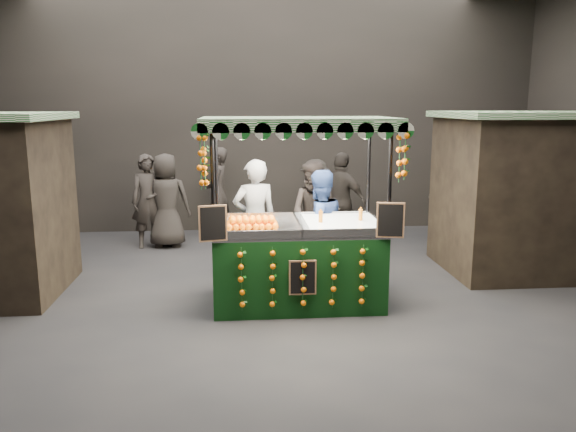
{
  "coord_description": "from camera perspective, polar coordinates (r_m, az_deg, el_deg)",
  "views": [
    {
      "loc": [
        -0.4,
        -7.27,
        2.72
      ],
      "look_at": [
        0.29,
        0.56,
        1.16
      ],
      "focal_mm": 35.4,
      "sensor_mm": 36.0,
      "label": 1
    }
  ],
  "objects": [
    {
      "name": "shopper_3",
      "position": [
        11.38,
        2.73,
        1.59
      ],
      "size": [
        1.22,
        1.02,
        1.64
      ],
      "rotation": [
        0.0,
        0.0,
        0.47
      ],
      "color": "black",
      "rests_on": "ground"
    },
    {
      "name": "vendor_grey",
      "position": [
        8.8,
        -3.35,
        -0.42
      ],
      "size": [
        0.77,
        0.59,
        1.89
      ],
      "rotation": [
        0.0,
        0.0,
        3.36
      ],
      "color": "gray",
      "rests_on": "ground"
    },
    {
      "name": "shopper_5",
      "position": [
        11.53,
        15.68,
        1.0
      ],
      "size": [
        0.89,
        1.48,
        1.52
      ],
      "rotation": [
        0.0,
        0.0,
        1.91
      ],
      "color": "black",
      "rests_on": "ground"
    },
    {
      "name": "shopper_6",
      "position": [
        11.82,
        -7.08,
        2.38
      ],
      "size": [
        0.52,
        0.72,
        1.85
      ],
      "rotation": [
        0.0,
        0.0,
        -1.69
      ],
      "color": "#2C2623",
      "rests_on": "ground"
    },
    {
      "name": "neighbour_stall_right",
      "position": [
        10.1,
        23.46,
        2.25
      ],
      "size": [
        3.0,
        2.2,
        2.6
      ],
      "color": "black",
      "rests_on": "ground"
    },
    {
      "name": "shopper_1",
      "position": [
        9.4,
        2.77,
        0.06
      ],
      "size": [
        1.1,
        1.02,
        1.81
      ],
      "rotation": [
        0.0,
        0.0,
        -0.49
      ],
      "color": "#2B2523",
      "rests_on": "ground"
    },
    {
      "name": "vendor_blue",
      "position": [
        8.56,
        3.11,
        -1.21
      ],
      "size": [
        1.04,
        0.94,
        1.76
      ],
      "rotation": [
        0.0,
        0.0,
        3.52
      ],
      "color": "navy",
      "rests_on": "ground"
    },
    {
      "name": "shopper_0",
      "position": [
        11.13,
        -13.82,
        1.45
      ],
      "size": [
        0.72,
        0.54,
        1.79
      ],
      "rotation": [
        0.0,
        0.0,
        0.19
      ],
      "color": "#292421",
      "rests_on": "ground"
    },
    {
      "name": "ground",
      "position": [
        7.77,
        -1.75,
        -9.27
      ],
      "size": [
        12.0,
        12.0,
        0.0
      ],
      "primitive_type": "plane",
      "color": "black",
      "rests_on": "ground"
    },
    {
      "name": "shopper_2",
      "position": [
        10.64,
        5.39,
        1.43
      ],
      "size": [
        1.09,
        1.07,
        1.84
      ],
      "rotation": [
        0.0,
        0.0,
        2.38
      ],
      "color": "#282421",
      "rests_on": "ground"
    },
    {
      "name": "market_hall",
      "position": [
        7.31,
        -1.92,
        16.41
      ],
      "size": [
        12.1,
        10.1,
        5.05
      ],
      "color": "black",
      "rests_on": "ground"
    },
    {
      "name": "shopper_4",
      "position": [
        11.09,
        -12.11,
        1.53
      ],
      "size": [
        0.89,
        0.58,
        1.81
      ],
      "rotation": [
        0.0,
        0.0,
        3.13
      ],
      "color": "#282320",
      "rests_on": "ground"
    },
    {
      "name": "juice_stall",
      "position": [
        7.73,
        1.07,
        -3.26
      ],
      "size": [
        2.63,
        1.54,
        2.54
      ],
      "color": "black",
      "rests_on": "ground"
    }
  ]
}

